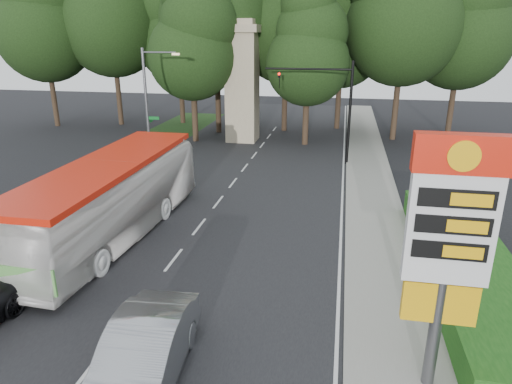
% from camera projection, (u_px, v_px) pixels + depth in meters
% --- Properties ---
extents(road_surface, '(14.00, 80.00, 0.02)m').
position_uv_depth(road_surface, '(205.00, 219.00, 23.12)').
color(road_surface, black).
rests_on(road_surface, ground).
extents(sidewalk_right, '(3.00, 80.00, 0.12)m').
position_uv_depth(sidewalk_right, '(378.00, 231.00, 21.60)').
color(sidewalk_right, gray).
rests_on(sidewalk_right, ground).
extents(grass_verge_left, '(5.00, 50.00, 0.02)m').
position_uv_depth(grass_verge_left, '(94.00, 175.00, 30.37)').
color(grass_verge_left, '#193814').
rests_on(grass_verge_left, ground).
extents(hedge, '(3.00, 14.00, 1.20)m').
position_uv_depth(hedge, '(467.00, 267.00, 17.18)').
color(hedge, '#174913').
rests_on(hedge, ground).
extents(gas_station_pylon, '(2.10, 0.45, 6.85)m').
position_uv_depth(gas_station_pylon, '(450.00, 234.00, 10.75)').
color(gas_station_pylon, '#59595E').
rests_on(gas_station_pylon, ground).
extents(traffic_signal_mast, '(6.10, 0.35, 7.20)m').
position_uv_depth(traffic_signal_mast, '(331.00, 98.00, 31.70)').
color(traffic_signal_mast, black).
rests_on(traffic_signal_mast, ground).
extents(streetlight_signs, '(2.75, 0.98, 8.00)m').
position_uv_depth(streetlight_signs, '(149.00, 100.00, 32.19)').
color(streetlight_signs, '#59595E').
rests_on(streetlight_signs, ground).
extents(monument, '(3.00, 3.00, 10.05)m').
position_uv_depth(monument, '(242.00, 81.00, 38.49)').
color(monument, tan).
rests_on(monument, ground).
extents(tree_far_west, '(8.96, 8.96, 17.60)m').
position_uv_depth(tree_far_west, '(42.00, 14.00, 42.99)').
color(tree_far_west, '#2D2116').
rests_on(tree_far_west, ground).
extents(tree_west_mid, '(9.80, 9.80, 19.25)m').
position_uv_depth(tree_west_mid, '(110.00, 3.00, 43.45)').
color(tree_west_mid, '#2D2116').
rests_on(tree_west_mid, ground).
extents(tree_west_near, '(8.40, 8.40, 16.50)m').
position_uv_depth(tree_west_near, '(178.00, 22.00, 44.79)').
color(tree_west_near, '#2D2116').
rests_on(tree_west_near, ground).
extents(tree_center_right, '(9.24, 9.24, 18.15)m').
position_uv_depth(tree_center_right, '(287.00, 8.00, 40.65)').
color(tree_center_right, '#2D2116').
rests_on(tree_center_right, ground).
extents(tree_east_near, '(8.12, 8.12, 15.95)m').
position_uv_depth(tree_east_near, '(343.00, 25.00, 42.06)').
color(tree_east_near, '#2D2116').
rests_on(tree_east_near, ground).
extents(tree_east_mid, '(9.52, 9.52, 18.70)m').
position_uv_depth(tree_east_mid, '(406.00, 2.00, 36.91)').
color(tree_east_mid, '#2D2116').
rests_on(tree_east_mid, ground).
extents(tree_far_east, '(8.68, 8.68, 17.05)m').
position_uv_depth(tree_far_east, '(464.00, 15.00, 38.20)').
color(tree_far_east, '#2D2116').
rests_on(tree_far_east, ground).
extents(tree_monument_left, '(7.28, 7.28, 14.30)m').
position_uv_depth(tree_monument_left, '(191.00, 36.00, 37.10)').
color(tree_monument_left, '#2D2116').
rests_on(tree_monument_left, ground).
extents(tree_monument_right, '(6.72, 6.72, 13.20)m').
position_uv_depth(tree_monument_right, '(308.00, 46.00, 36.10)').
color(tree_monument_right, '#2D2116').
rests_on(tree_monument_right, ground).
extents(transit_bus, '(3.65, 13.01, 3.59)m').
position_uv_depth(transit_bus, '(112.00, 200.00, 20.60)').
color(transit_bus, white).
rests_on(transit_bus, ground).
extents(sedan_silver, '(2.30, 5.50, 1.77)m').
position_uv_depth(sedan_silver, '(143.00, 356.00, 12.00)').
color(sedan_silver, '#96989D').
rests_on(sedan_silver, ground).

